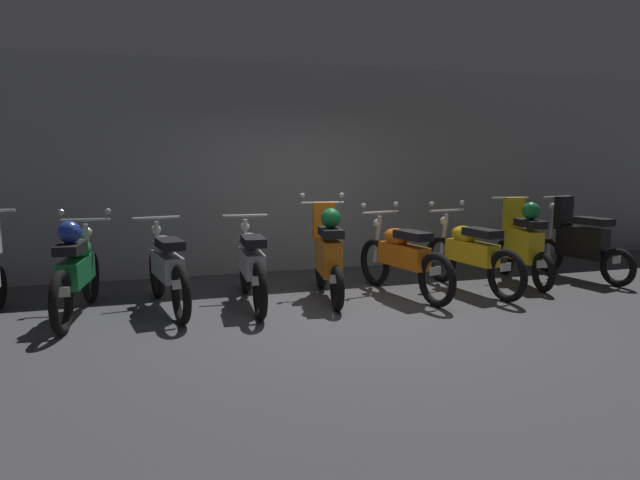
{
  "coord_description": "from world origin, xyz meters",
  "views": [
    {
      "loc": [
        -2.13,
        -5.79,
        1.74
      ],
      "look_at": [
        -0.12,
        0.74,
        0.75
      ],
      "focal_mm": 31.96,
      "sensor_mm": 36.0,
      "label": 1
    }
  ],
  "objects_px": {
    "motorbike_slot_1": "(77,270)",
    "motorbike_slot_5": "(402,257)",
    "motorbike_slot_6": "(470,254)",
    "motorbike_slot_2": "(167,268)",
    "motorbike_slot_4": "(328,253)",
    "motorbike_slot_3": "(251,264)",
    "motorbike_slot_7": "(523,242)",
    "motorbike_slot_8": "(580,243)"
  },
  "relations": [
    {
      "from": "motorbike_slot_4",
      "to": "motorbike_slot_7",
      "type": "distance_m",
      "value": 2.89
    },
    {
      "from": "motorbike_slot_7",
      "to": "motorbike_slot_4",
      "type": "bearing_deg",
      "value": -178.46
    },
    {
      "from": "motorbike_slot_2",
      "to": "motorbike_slot_6",
      "type": "xyz_separation_m",
      "value": [
        3.85,
        -0.19,
        0.0
      ]
    },
    {
      "from": "motorbike_slot_2",
      "to": "motorbike_slot_6",
      "type": "relative_size",
      "value": 1.0
    },
    {
      "from": "motorbike_slot_6",
      "to": "motorbike_slot_7",
      "type": "relative_size",
      "value": 1.16
    },
    {
      "from": "motorbike_slot_7",
      "to": "motorbike_slot_8",
      "type": "relative_size",
      "value": 1.0
    },
    {
      "from": "motorbike_slot_5",
      "to": "motorbike_slot_7",
      "type": "distance_m",
      "value": 1.94
    },
    {
      "from": "motorbike_slot_1",
      "to": "motorbike_slot_5",
      "type": "relative_size",
      "value": 1.01
    },
    {
      "from": "motorbike_slot_8",
      "to": "motorbike_slot_3",
      "type": "bearing_deg",
      "value": -179.04
    },
    {
      "from": "motorbike_slot_5",
      "to": "motorbike_slot_7",
      "type": "bearing_deg",
      "value": 5.66
    },
    {
      "from": "motorbike_slot_1",
      "to": "motorbike_slot_8",
      "type": "height_order",
      "value": "motorbike_slot_8"
    },
    {
      "from": "motorbike_slot_2",
      "to": "motorbike_slot_6",
      "type": "height_order",
      "value": "motorbike_slot_6"
    },
    {
      "from": "motorbike_slot_3",
      "to": "motorbike_slot_7",
      "type": "bearing_deg",
      "value": 1.5
    },
    {
      "from": "motorbike_slot_3",
      "to": "motorbike_slot_5",
      "type": "distance_m",
      "value": 1.92
    },
    {
      "from": "motorbike_slot_7",
      "to": "motorbike_slot_8",
      "type": "xyz_separation_m",
      "value": [
        0.95,
        -0.02,
        -0.04
      ]
    },
    {
      "from": "motorbike_slot_2",
      "to": "motorbike_slot_5",
      "type": "height_order",
      "value": "motorbike_slot_5"
    },
    {
      "from": "motorbike_slot_2",
      "to": "motorbike_slot_7",
      "type": "xyz_separation_m",
      "value": [
        4.82,
        0.04,
        0.08
      ]
    },
    {
      "from": "motorbike_slot_1",
      "to": "motorbike_slot_2",
      "type": "distance_m",
      "value": 0.96
    },
    {
      "from": "motorbike_slot_1",
      "to": "motorbike_slot_4",
      "type": "bearing_deg",
      "value": -0.31
    },
    {
      "from": "motorbike_slot_1",
      "to": "motorbike_slot_6",
      "type": "distance_m",
      "value": 4.81
    },
    {
      "from": "motorbike_slot_4",
      "to": "motorbike_slot_6",
      "type": "distance_m",
      "value": 1.92
    },
    {
      "from": "motorbike_slot_4",
      "to": "motorbike_slot_8",
      "type": "distance_m",
      "value": 3.84
    },
    {
      "from": "motorbike_slot_6",
      "to": "motorbike_slot_5",
      "type": "bearing_deg",
      "value": 178.13
    },
    {
      "from": "motorbike_slot_1",
      "to": "motorbike_slot_2",
      "type": "relative_size",
      "value": 1.0
    },
    {
      "from": "motorbike_slot_6",
      "to": "motorbike_slot_7",
      "type": "xyz_separation_m",
      "value": [
        0.97,
        0.22,
        0.07
      ]
    },
    {
      "from": "motorbike_slot_1",
      "to": "motorbike_slot_5",
      "type": "bearing_deg",
      "value": -1.93
    },
    {
      "from": "motorbike_slot_8",
      "to": "motorbike_slot_7",
      "type": "bearing_deg",
      "value": 178.76
    },
    {
      "from": "motorbike_slot_5",
      "to": "motorbike_slot_6",
      "type": "bearing_deg",
      "value": -1.87
    },
    {
      "from": "motorbike_slot_5",
      "to": "motorbike_slot_4",
      "type": "bearing_deg",
      "value": 173.18
    },
    {
      "from": "motorbike_slot_5",
      "to": "motorbike_slot_6",
      "type": "xyz_separation_m",
      "value": [
        0.96,
        -0.03,
        0.0
      ]
    },
    {
      "from": "motorbike_slot_3",
      "to": "motorbike_slot_4",
      "type": "relative_size",
      "value": 1.16
    },
    {
      "from": "motorbike_slot_4",
      "to": "motorbike_slot_5",
      "type": "xyz_separation_m",
      "value": [
        0.95,
        -0.11,
        -0.08
      ]
    },
    {
      "from": "motorbike_slot_3",
      "to": "motorbike_slot_5",
      "type": "relative_size",
      "value": 1.01
    },
    {
      "from": "motorbike_slot_1",
      "to": "motorbike_slot_3",
      "type": "bearing_deg",
      "value": -1.15
    },
    {
      "from": "motorbike_slot_4",
      "to": "motorbike_slot_5",
      "type": "relative_size",
      "value": 0.87
    },
    {
      "from": "motorbike_slot_1",
      "to": "motorbike_slot_8",
      "type": "xyz_separation_m",
      "value": [
        6.73,
        0.04,
        -0.0
      ]
    },
    {
      "from": "motorbike_slot_2",
      "to": "motorbike_slot_4",
      "type": "xyz_separation_m",
      "value": [
        1.93,
        -0.04,
        0.08
      ]
    },
    {
      "from": "motorbike_slot_1",
      "to": "motorbike_slot_4",
      "type": "height_order",
      "value": "motorbike_slot_4"
    },
    {
      "from": "motorbike_slot_3",
      "to": "motorbike_slot_6",
      "type": "bearing_deg",
      "value": -2.44
    },
    {
      "from": "motorbike_slot_1",
      "to": "motorbike_slot_4",
      "type": "distance_m",
      "value": 2.89
    },
    {
      "from": "motorbike_slot_2",
      "to": "motorbike_slot_8",
      "type": "distance_m",
      "value": 5.77
    },
    {
      "from": "motorbike_slot_2",
      "to": "motorbike_slot_1",
      "type": "bearing_deg",
      "value": -178.56
    }
  ]
}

